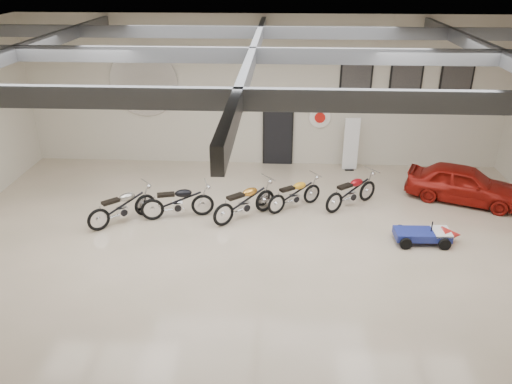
# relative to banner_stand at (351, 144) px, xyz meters

# --- Properties ---
(floor) EXTENTS (16.00, 12.00, 0.01)m
(floor) POSITION_rel_banner_stand_xyz_m (-2.95, -5.50, -0.92)
(floor) COLOR beige
(floor) RESTS_ON ground
(ceiling) EXTENTS (16.00, 12.00, 0.01)m
(ceiling) POSITION_rel_banner_stand_xyz_m (-2.95, -5.50, 4.08)
(ceiling) COLOR slate
(ceiling) RESTS_ON back_wall
(back_wall) EXTENTS (16.00, 0.02, 5.00)m
(back_wall) POSITION_rel_banner_stand_xyz_m (-2.95, 0.50, 1.58)
(back_wall) COLOR beige
(back_wall) RESTS_ON floor
(ceiling_beams) EXTENTS (15.80, 11.80, 0.32)m
(ceiling_beams) POSITION_rel_banner_stand_xyz_m (-2.95, -5.50, 3.83)
(ceiling_beams) COLOR #525459
(ceiling_beams) RESTS_ON ceiling
(door) EXTENTS (0.92, 0.08, 2.10)m
(door) POSITION_rel_banner_stand_xyz_m (-2.45, 0.45, 0.13)
(door) COLOR black
(door) RESTS_ON back_wall
(logo_plaque) EXTENTS (2.30, 0.06, 1.16)m
(logo_plaque) POSITION_rel_banner_stand_xyz_m (-6.95, 0.45, 1.88)
(logo_plaque) COLOR silver
(logo_plaque) RESTS_ON back_wall
(poster_left) EXTENTS (1.05, 0.08, 1.35)m
(poster_left) POSITION_rel_banner_stand_xyz_m (0.05, 0.46, 2.18)
(poster_left) COLOR black
(poster_left) RESTS_ON back_wall
(poster_mid) EXTENTS (1.05, 0.08, 1.35)m
(poster_mid) POSITION_rel_banner_stand_xyz_m (1.65, 0.46, 2.18)
(poster_mid) COLOR black
(poster_mid) RESTS_ON back_wall
(poster_right) EXTENTS (1.05, 0.08, 1.35)m
(poster_right) POSITION_rel_banner_stand_xyz_m (3.25, 0.46, 2.18)
(poster_right) COLOR black
(poster_right) RESTS_ON back_wall
(oil_sign) EXTENTS (0.72, 0.10, 0.72)m
(oil_sign) POSITION_rel_banner_stand_xyz_m (-1.05, 0.45, 0.78)
(oil_sign) COLOR white
(oil_sign) RESTS_ON back_wall
(banner_stand) EXTENTS (0.52, 0.25, 1.84)m
(banner_stand) POSITION_rel_banner_stand_xyz_m (0.00, 0.00, 0.00)
(banner_stand) COLOR white
(banner_stand) RESTS_ON floor
(motorcycle_silver) EXTENTS (1.83, 1.76, 1.01)m
(motorcycle_silver) POSITION_rel_banner_stand_xyz_m (-6.59, -4.10, -0.42)
(motorcycle_silver) COLOR silver
(motorcycle_silver) RESTS_ON floor
(motorcycle_black) EXTENTS (2.06, 1.09, 1.02)m
(motorcycle_black) POSITION_rel_banner_stand_xyz_m (-5.15, -3.74, -0.41)
(motorcycle_black) COLOR silver
(motorcycle_black) RESTS_ON floor
(motorcycle_gold) EXTENTS (1.94, 1.77, 1.05)m
(motorcycle_gold) POSITION_rel_banner_stand_xyz_m (-3.30, -3.67, -0.40)
(motorcycle_gold) COLOR silver
(motorcycle_gold) RESTS_ON floor
(motorcycle_yellow) EXTENTS (1.79, 1.51, 0.94)m
(motorcycle_yellow) POSITION_rel_banner_stand_xyz_m (-1.91, -2.99, -0.45)
(motorcycle_yellow) COLOR silver
(motorcycle_yellow) RESTS_ON floor
(motorcycle_red) EXTENTS (1.87, 1.67, 1.00)m
(motorcycle_red) POSITION_rel_banner_stand_xyz_m (-0.28, -2.79, -0.42)
(motorcycle_red) COLOR silver
(motorcycle_red) RESTS_ON floor
(go_kart) EXTENTS (1.71, 0.80, 0.61)m
(go_kart) POSITION_rel_banner_stand_xyz_m (1.42, -4.74, -0.62)
(go_kart) COLOR navy
(go_kart) RESTS_ON floor
(vintage_car) EXTENTS (2.41, 3.47, 1.10)m
(vintage_car) POSITION_rel_banner_stand_xyz_m (3.05, -2.22, -0.37)
(vintage_car) COLOR maroon
(vintage_car) RESTS_ON floor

